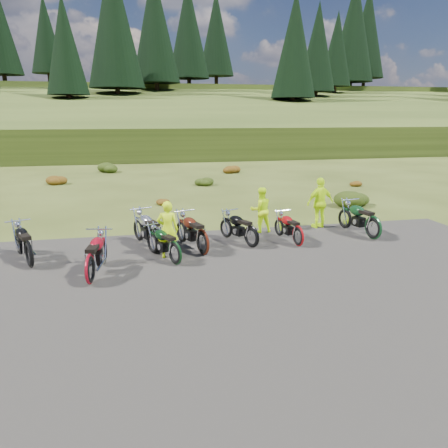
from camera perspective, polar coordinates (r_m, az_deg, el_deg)
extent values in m
plane|color=#353F15|center=(12.04, -3.08, -6.08)|extent=(300.00, 300.00, 0.00)
cube|color=black|center=(10.21, -1.28, -9.88)|extent=(20.00, 12.00, 0.04)
cube|color=#314015|center=(121.25, -11.50, 11.90)|extent=(300.00, 90.00, 9.17)
cylinder|color=black|center=(82.62, -26.70, 16.40)|extent=(0.70, 0.70, 2.20)
cylinder|color=black|center=(87.40, -21.80, 17.20)|extent=(0.70, 0.70, 2.20)
cone|color=black|center=(88.22, -22.27, 21.98)|extent=(5.72, 5.72, 13.00)
cylinder|color=black|center=(61.62, -19.52, 14.79)|extent=(0.70, 0.70, 2.20)
cone|color=black|center=(62.17, -20.08, 21.13)|extent=(5.28, 5.28, 12.00)
cylinder|color=black|center=(67.23, -13.69, 16.08)|extent=(0.70, 0.70, 2.20)
cone|color=black|center=(68.36, -14.22, 24.39)|extent=(7.92, 7.92, 18.00)
cylinder|color=black|center=(73.43, -8.75, 17.05)|extent=(0.70, 0.70, 2.20)
cone|color=black|center=(74.52, -9.05, 24.28)|extent=(7.48, 7.48, 17.00)
cylinder|color=black|center=(80.06, -4.57, 17.77)|extent=(0.70, 0.70, 2.20)
cone|color=black|center=(81.11, -4.70, 24.05)|extent=(7.04, 7.04, 16.00)
cylinder|color=black|center=(87.01, -1.01, 18.17)|extent=(0.70, 0.70, 2.20)
cone|color=black|center=(88.00, -1.04, 23.63)|extent=(6.60, 6.60, 15.00)
cylinder|color=black|center=(64.33, 8.93, 15.16)|extent=(0.70, 0.70, 2.20)
cone|color=black|center=(64.98, 9.22, 22.14)|extent=(6.16, 6.16, 14.00)
cylinder|color=black|center=(72.18, 11.84, 15.86)|extent=(0.70, 0.70, 2.20)
cone|color=black|center=(72.82, 12.16, 21.68)|extent=(5.72, 5.72, 13.00)
cylinder|color=black|center=(80.18, 14.20, 16.39)|extent=(0.70, 0.70, 2.20)
cone|color=black|center=(80.79, 14.51, 21.28)|extent=(5.28, 5.28, 12.00)
cylinder|color=black|center=(88.28, 16.13, 16.81)|extent=(0.70, 0.70, 2.20)
cone|color=black|center=(89.38, 16.60, 23.14)|extent=(7.92, 7.92, 18.00)
cylinder|color=black|center=(96.46, 17.74, 17.14)|extent=(0.70, 0.70, 2.20)
cone|color=black|center=(97.51, 18.19, 22.64)|extent=(7.48, 7.48, 17.00)
ellipsoid|color=#662C0C|center=(28.38, -21.13, 5.55)|extent=(1.30, 1.30, 0.77)
ellipsoid|color=#22320C|center=(33.31, -14.82, 7.31)|extent=(1.56, 1.56, 0.92)
ellipsoid|color=#662C0C|center=(20.79, -8.20, 3.10)|extent=(0.77, 0.77, 0.45)
ellipsoid|color=#22320C|center=(26.30, -2.70, 5.70)|extent=(1.03, 1.03, 0.61)
ellipsoid|color=#662C0C|center=(32.00, 0.89, 7.37)|extent=(1.30, 1.30, 0.77)
ellipsoid|color=#22320C|center=(21.17, 16.46, 3.50)|extent=(1.56, 1.56, 0.92)
ellipsoid|color=#662C0C|center=(27.17, 16.57, 5.24)|extent=(0.77, 0.77, 0.45)
imported|color=#BEE80C|center=(12.86, -7.36, -0.86)|extent=(0.69, 0.52, 1.71)
imported|color=#BEE80C|center=(15.66, 4.81, 1.75)|extent=(0.82, 0.66, 1.62)
imported|color=#BEE80C|center=(16.60, 12.44, 2.63)|extent=(1.16, 0.64, 1.88)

